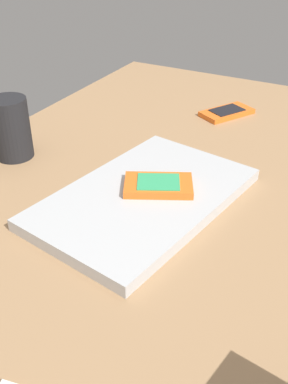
{
  "coord_description": "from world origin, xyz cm",
  "views": [
    {
      "loc": [
        -54.4,
        -24.68,
        41.72
      ],
      "look_at": [
        -3.4,
        2.65,
        5.0
      ],
      "focal_mm": 42.75,
      "sensor_mm": 36.0,
      "label": 1
    }
  ],
  "objects_px": {
    "cell_phone_on_laptop": "(158,185)",
    "cell_phone_on_desk": "(227,112)",
    "laptop_closed": "(144,198)",
    "pen_cup": "(11,128)"
  },
  "relations": [
    {
      "from": "cell_phone_on_laptop",
      "to": "cell_phone_on_desk",
      "type": "relative_size",
      "value": 0.96
    },
    {
      "from": "laptop_closed",
      "to": "cell_phone_on_laptop",
      "type": "bearing_deg",
      "value": -23.28
    },
    {
      "from": "laptop_closed",
      "to": "pen_cup",
      "type": "relative_size",
      "value": 3.15
    },
    {
      "from": "cell_phone_on_laptop",
      "to": "pen_cup",
      "type": "height_order",
      "value": "pen_cup"
    },
    {
      "from": "cell_phone_on_laptop",
      "to": "cell_phone_on_desk",
      "type": "distance_m",
      "value": 0.37
    },
    {
      "from": "cell_phone_on_laptop",
      "to": "pen_cup",
      "type": "distance_m",
      "value": 0.29
    },
    {
      "from": "laptop_closed",
      "to": "cell_phone_on_desk",
      "type": "bearing_deg",
      "value": 10.45
    },
    {
      "from": "laptop_closed",
      "to": "cell_phone_on_desk",
      "type": "distance_m",
      "value": 0.39
    },
    {
      "from": "cell_phone_on_desk",
      "to": "pen_cup",
      "type": "height_order",
      "value": "pen_cup"
    },
    {
      "from": "laptop_closed",
      "to": "cell_phone_on_laptop",
      "type": "distance_m",
      "value": 0.03
    }
  ]
}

